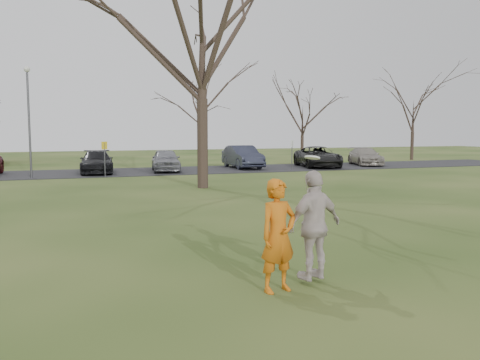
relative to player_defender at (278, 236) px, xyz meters
name	(u,v)px	position (x,y,z in m)	size (l,w,h in m)	color
ground	(315,285)	(0.75, 0.07, -0.97)	(120.00, 120.00, 0.00)	#1E380F
parking_strip	(133,172)	(0.75, 25.07, -0.95)	(62.00, 6.50, 0.04)	black
player_defender	(278,236)	(0.00, 0.00, 0.00)	(0.71, 0.46, 1.93)	#C05E0F
car_3	(97,162)	(-1.55, 24.79, -0.23)	(1.96, 4.83, 1.40)	black
car_4	(166,160)	(2.81, 24.61, -0.19)	(1.74, 4.32, 1.47)	gray
car_5	(243,157)	(8.53, 25.57, -0.13)	(1.69, 4.86, 1.60)	#282B3C
car_6	(318,157)	(14.03, 24.59, -0.18)	(2.49, 5.41, 1.50)	black
car_7	(365,156)	(18.53, 25.23, -0.26)	(1.87, 4.61, 1.34)	gray
catching_play	(314,225)	(0.78, 0.18, 0.10)	(1.23, 0.75, 2.24)	#BDAFAA
lamp_post	(29,108)	(-5.25, 22.57, 3.00)	(0.34, 0.34, 6.27)	#47474C
sign_yellow	(105,152)	(-1.25, 22.07, 0.48)	(0.35, 0.35, 2.08)	#47474C
sign_white	(292,150)	(10.75, 22.07, 0.48)	(0.35, 0.35, 2.08)	#47474C
big_tree	(202,38)	(2.75, 15.07, 6.03)	(9.00, 9.00, 14.00)	#352821
small_tree_row	(181,115)	(5.13, 30.13, 2.93)	(55.00, 5.90, 8.50)	#352821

